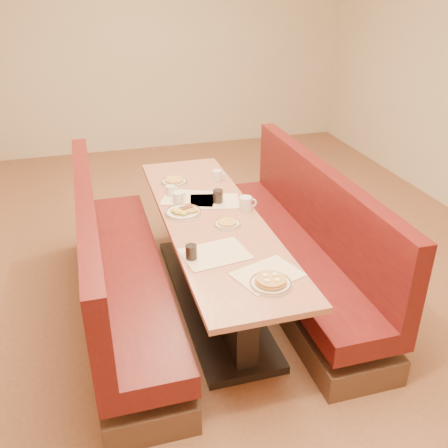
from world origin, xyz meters
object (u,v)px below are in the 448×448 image
object	(u,v)px
booth_left	(117,276)
soda_tumbler_mid	(218,196)
coffee_mug_d	(171,190)
booth_right	(300,249)
diner_table	(213,261)
eggs_plate	(183,212)
coffee_mug_c	(218,175)
coffee_mug_a	(246,203)
soda_tumbler_near	(191,252)
pancake_plate	(271,282)
coffee_mug_b	(179,198)

from	to	relation	value
booth_left	soda_tumbler_mid	xyz separation A→B (m)	(0.84, 0.24, 0.44)
coffee_mug_d	soda_tumbler_mid	bearing A→B (deg)	-43.45
booth_right	booth_left	bearing A→B (deg)	180.00
diner_table	coffee_mug_d	world-z (taller)	coffee_mug_d
eggs_plate	coffee_mug_c	size ratio (longest dim) A/B	2.55
coffee_mug_a	soda_tumbler_near	size ratio (longest dim) A/B	1.36
diner_table	coffee_mug_a	world-z (taller)	coffee_mug_a
pancake_plate	soda_tumbler_near	xyz separation A→B (m)	(-0.38, 0.41, 0.03)
coffee_mug_c	soda_tumbler_near	xyz separation A→B (m)	(-0.52, -1.24, 0.01)
booth_right	soda_tumbler_mid	bearing A→B (deg)	158.98
booth_right	pancake_plate	world-z (taller)	booth_right
soda_tumbler_near	coffee_mug_d	bearing A→B (deg)	86.54
diner_table	coffee_mug_d	xyz separation A→B (m)	(-0.22, 0.49, 0.42)
booth_left	coffee_mug_d	distance (m)	0.83
eggs_plate	soda_tumbler_near	bearing A→B (deg)	-97.25
coffee_mug_c	soda_tumbler_mid	distance (m)	0.48
pancake_plate	booth_right	bearing A→B (deg)	56.38
pancake_plate	coffee_mug_b	distance (m)	1.30
booth_right	pancake_plate	xyz separation A→B (m)	(-0.63, -0.95, 0.41)
booth_right	eggs_plate	bearing A→B (deg)	172.79
booth_left	soda_tumbler_mid	world-z (taller)	booth_left
coffee_mug_b	coffee_mug_d	size ratio (longest dim) A/B	1.08
soda_tumbler_mid	coffee_mug_c	bearing A→B (deg)	74.90
diner_table	coffee_mug_a	size ratio (longest dim) A/B	18.31
diner_table	pancake_plate	size ratio (longest dim) A/B	9.91
pancake_plate	coffee_mug_a	distance (m)	1.03
booth_right	coffee_mug_b	world-z (taller)	booth_right
booth_left	soda_tumbler_near	distance (m)	0.83
soda_tumbler_near	coffee_mug_c	bearing A→B (deg)	67.47
soda_tumbler_near	coffee_mug_b	bearing A→B (deg)	83.91
booth_right	eggs_plate	world-z (taller)	booth_right
booth_right	soda_tumbler_near	distance (m)	1.23
booth_left	coffee_mug_b	distance (m)	0.77
booth_right	soda_tumbler_near	bearing A→B (deg)	-151.93
booth_left	pancake_plate	world-z (taller)	booth_left
eggs_plate	diner_table	bearing A→B (deg)	-30.91
eggs_plate	coffee_mug_a	xyz separation A→B (m)	(0.48, -0.06, 0.04)
booth_right	eggs_plate	xyz separation A→B (m)	(-0.93, 0.12, 0.41)
pancake_plate	coffee_mug_d	world-z (taller)	coffee_mug_d
eggs_plate	coffee_mug_d	distance (m)	0.37
coffee_mug_c	coffee_mug_a	bearing A→B (deg)	-61.88
diner_table	soda_tumbler_near	distance (m)	0.74
eggs_plate	coffee_mug_a	world-z (taller)	coffee_mug_a
coffee_mug_d	coffee_mug_a	bearing A→B (deg)	-46.71
pancake_plate	eggs_plate	bearing A→B (deg)	105.44
coffee_mug_b	soda_tumbler_near	size ratio (longest dim) A/B	1.13
booth_left	coffee_mug_b	bearing A→B (deg)	30.36
soda_tumbler_near	booth_right	bearing A→B (deg)	28.07
diner_table	booth_right	xyz separation A→B (m)	(0.73, 0.00, -0.01)
pancake_plate	eggs_plate	distance (m)	1.11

